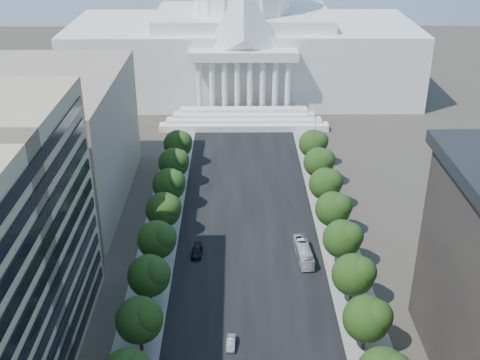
{
  "coord_description": "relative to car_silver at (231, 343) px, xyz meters",
  "views": [
    {
      "loc": [
        -2.68,
        -27.68,
        67.79
      ],
      "look_at": [
        -1.81,
        77.22,
        16.44
      ],
      "focal_mm": 45.0,
      "sensor_mm": 36.0,
      "label": 1
    }
  ],
  "objects": [
    {
      "name": "car_dark_b",
      "position": [
        -7.09,
        27.24,
        0.1
      ],
      "size": [
        2.42,
        5.33,
        1.51
      ],
      "primitive_type": "imported",
      "rotation": [
        0.0,
        0.0,
        -0.06
      ],
      "color": "black",
      "rests_on": "ground"
    },
    {
      "name": "sidewalk_right",
      "position": [
        22.53,
        41.17,
        -0.66
      ],
      "size": [
        8.0,
        260.0,
        0.02
      ],
      "primitive_type": "cube",
      "color": "gray",
      "rests_on": "ground"
    },
    {
      "name": "tree_r_i",
      "position": [
        21.87,
        58.98,
        5.8
      ],
      "size": [
        7.79,
        7.6,
        9.97
      ],
      "color": "#33261C",
      "rests_on": "ground"
    },
    {
      "name": "streetlight_d",
      "position": [
        23.43,
        36.17,
        5.17
      ],
      "size": [
        2.61,
        0.44,
        9.0
      ],
      "color": "gray",
      "rests_on": "ground"
    },
    {
      "name": "tree_l_d",
      "position": [
        -14.13,
        -1.02,
        5.8
      ],
      "size": [
        7.79,
        7.6,
        9.97
      ],
      "color": "#33261C",
      "rests_on": "ground"
    },
    {
      "name": "capitol",
      "position": [
        3.53,
        136.06,
        19.35
      ],
      "size": [
        120.0,
        56.0,
        73.0
      ],
      "color": "white",
      "rests_on": "ground"
    },
    {
      "name": "office_block_left_far",
      "position": [
        -44.47,
        51.17,
        14.34
      ],
      "size": [
        38.0,
        52.0,
        30.0
      ],
      "primitive_type": "cube",
      "color": "gray",
      "rests_on": "ground"
    },
    {
      "name": "tree_l_f",
      "position": [
        -14.13,
        22.98,
        5.8
      ],
      "size": [
        7.79,
        7.6,
        9.97
      ],
      "color": "#33261C",
      "rests_on": "ground"
    },
    {
      "name": "tree_l_g",
      "position": [
        -14.13,
        34.98,
        5.8
      ],
      "size": [
        7.79,
        7.6,
        9.97
      ],
      "color": "#33261C",
      "rests_on": "ground"
    },
    {
      "name": "city_bus",
      "position": [
        14.54,
        25.73,
        0.83
      ],
      "size": [
        3.32,
        10.83,
        2.97
      ],
      "primitive_type": "imported",
      "rotation": [
        0.0,
        0.0,
        0.08
      ],
      "color": "silver",
      "rests_on": "ground"
    },
    {
      "name": "tree_r_d",
      "position": [
        21.87,
        -1.02,
        5.8
      ],
      "size": [
        7.79,
        7.6,
        9.97
      ],
      "color": "#33261C",
      "rests_on": "ground"
    },
    {
      "name": "tree_l_j",
      "position": [
        -14.13,
        70.98,
        5.8
      ],
      "size": [
        7.79,
        7.6,
        9.97
      ],
      "color": "#33261C",
      "rests_on": "ground"
    },
    {
      "name": "tree_l_h",
      "position": [
        -14.13,
        46.98,
        5.8
      ],
      "size": [
        7.79,
        7.6,
        9.97
      ],
      "color": "#33261C",
      "rests_on": "ground"
    },
    {
      "name": "tree_r_f",
      "position": [
        21.87,
        22.98,
        5.8
      ],
      "size": [
        7.79,
        7.6,
        9.97
      ],
      "color": "#33261C",
      "rests_on": "ground"
    },
    {
      "name": "road_asphalt",
      "position": [
        3.53,
        41.17,
        -0.66
      ],
      "size": [
        30.0,
        260.0,
        0.01
      ],
      "primitive_type": "cube",
      "color": "black",
      "rests_on": "ground"
    },
    {
      "name": "tree_r_g",
      "position": [
        21.87,
        34.98,
        5.8
      ],
      "size": [
        7.79,
        7.6,
        9.97
      ],
      "color": "#33261C",
      "rests_on": "ground"
    },
    {
      "name": "tree_l_i",
      "position": [
        -14.13,
        58.98,
        5.8
      ],
      "size": [
        7.79,
        7.6,
        9.97
      ],
      "color": "#33261C",
      "rests_on": "ground"
    },
    {
      "name": "tree_l_e",
      "position": [
        -14.13,
        10.98,
        5.8
      ],
      "size": [
        7.79,
        7.6,
        9.97
      ],
      "color": "#33261C",
      "rests_on": "ground"
    },
    {
      "name": "tree_r_h",
      "position": [
        21.87,
        46.98,
        5.8
      ],
      "size": [
        7.79,
        7.6,
        9.97
      ],
      "color": "#33261C",
      "rests_on": "ground"
    },
    {
      "name": "streetlight_c",
      "position": [
        23.43,
        11.17,
        5.17
      ],
      "size": [
        2.61,
        0.44,
        9.0
      ],
      "color": "gray",
      "rests_on": "ground"
    },
    {
      "name": "car_silver",
      "position": [
        0.0,
        0.0,
        0.0
      ],
      "size": [
        1.58,
        4.05,
        1.31
      ],
      "primitive_type": "imported",
      "rotation": [
        0.0,
        0.0,
        -0.05
      ],
      "color": "#AAABB1",
      "rests_on": "ground"
    },
    {
      "name": "tree_r_j",
      "position": [
        21.87,
        70.98,
        5.8
      ],
      "size": [
        7.79,
        7.6,
        9.97
      ],
      "color": "#33261C",
      "rests_on": "ground"
    },
    {
      "name": "streetlight_e",
      "position": [
        23.43,
        61.17,
        5.17
      ],
      "size": [
        2.61,
        0.44,
        9.0
      ],
      "color": "gray",
      "rests_on": "ground"
    },
    {
      "name": "sidewalk_left",
      "position": [
        -15.47,
        41.17,
        -0.66
      ],
      "size": [
        8.0,
        260.0,
        0.02
      ],
      "primitive_type": "cube",
      "color": "gray",
      "rests_on": "ground"
    },
    {
      "name": "streetlight_f",
      "position": [
        23.43,
        86.17,
        5.17
      ],
      "size": [
        2.61,
        0.44,
        9.0
      ],
      "color": "gray",
      "rests_on": "ground"
    },
    {
      "name": "tree_r_e",
      "position": [
        21.87,
        10.98,
        5.8
      ],
      "size": [
        7.79,
        7.6,
        9.97
      ],
      "color": "#33261C",
      "rests_on": "ground"
    }
  ]
}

